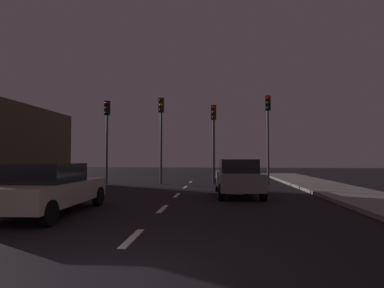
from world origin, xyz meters
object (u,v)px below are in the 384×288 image
object	(u,v)px
traffic_signal_far_right	(268,123)
car_stopped_ahead	(238,177)
traffic_signal_center_left	(161,124)
car_adjacent_lane	(49,188)
traffic_signal_far_left	(107,126)
traffic_signal_center_right	(214,129)

from	to	relation	value
traffic_signal_far_right	car_stopped_ahead	bearing A→B (deg)	-111.10
traffic_signal_center_left	traffic_signal_far_right	distance (m)	6.52
car_stopped_ahead	car_adjacent_lane	world-z (taller)	car_stopped_ahead
traffic_signal_far_left	traffic_signal_center_left	size ratio (longest dim) A/B	0.97
traffic_signal_far_right	car_stopped_ahead	distance (m)	6.75
traffic_signal_center_left	car_stopped_ahead	world-z (taller)	traffic_signal_center_left
traffic_signal_far_right	traffic_signal_far_left	bearing A→B (deg)	-180.00
traffic_signal_center_left	car_adjacent_lane	xyz separation A→B (m)	(-1.47, -10.70, -2.96)
traffic_signal_center_left	traffic_signal_center_right	xyz separation A→B (m)	(3.25, -0.00, -0.31)
traffic_signal_far_left	car_adjacent_lane	bearing A→B (deg)	-79.61
traffic_signal_center_left	traffic_signal_center_right	size ratio (longest dim) A/B	1.10
traffic_signal_far_left	traffic_signal_center_right	world-z (taller)	traffic_signal_far_left
traffic_signal_far_right	car_adjacent_lane	size ratio (longest dim) A/B	1.19
car_adjacent_lane	traffic_signal_center_left	bearing A→B (deg)	82.17
traffic_signal_far_left	traffic_signal_center_right	distance (m)	6.68
traffic_signal_far_left	traffic_signal_center_left	world-z (taller)	traffic_signal_center_left
traffic_signal_far_left	traffic_signal_center_left	xyz separation A→B (m)	(3.43, 0.00, 0.09)
traffic_signal_far_left	traffic_signal_far_right	bearing A→B (deg)	0.00
traffic_signal_far_right	car_adjacent_lane	xyz separation A→B (m)	(-7.99, -10.70, -2.99)
car_stopped_ahead	car_adjacent_lane	bearing A→B (deg)	-139.09
traffic_signal_center_left	car_adjacent_lane	bearing A→B (deg)	-97.83
traffic_signal_far_left	car_stopped_ahead	distance (m)	10.02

